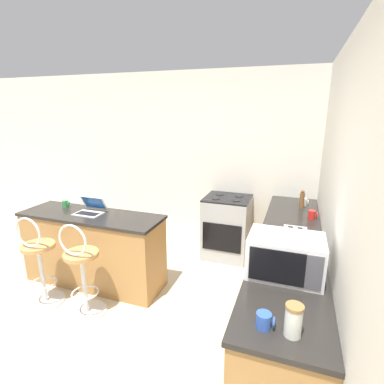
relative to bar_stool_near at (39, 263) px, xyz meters
The scene contains 17 objects.
ground_plane 1.07m from the bar_stool_near, 22.48° to the right, with size 20.00×20.00×0.00m, color #BCAD8E.
wall_back 2.42m from the bar_stool_near, 67.30° to the left, with size 12.00×0.06×2.60m.
wall_right 2.96m from the bar_stool_near, ahead, with size 0.06×12.00×2.60m.
breakfast_bar 0.61m from the bar_stool_near, 63.22° to the left, with size 1.72×0.55×0.88m.
counter_right 2.57m from the bar_stool_near, 13.54° to the left, with size 0.60×2.96×0.88m.
bar_stool_near is the anchor object (origin of this frame).
bar_stool_far 0.55m from the bar_stool_near, ahead, with size 0.40×0.40×1.02m.
laptop 0.78m from the bar_stool_near, 66.85° to the left, with size 0.32×0.27×0.19m.
microwave 2.53m from the bar_stool_near, ahead, with size 0.52×0.37×0.30m.
toaster 2.60m from the bar_stool_near, ahead, with size 0.22×0.27×0.17m.
stove_range 2.40m from the bar_stool_near, 47.36° to the left, with size 0.62×0.58×0.89m.
storage_jar 2.69m from the bar_stool_near, 15.37° to the right, with size 0.10×0.10×0.18m.
mug_red 3.00m from the bar_stool_near, 24.53° to the left, with size 0.10×0.08×0.10m.
mug_green 0.82m from the bar_stool_near, 105.21° to the left, with size 0.09×0.07×0.09m.
mug_blue 2.53m from the bar_stool_near, 16.13° to the right, with size 0.10×0.09×0.09m.
pepper_mill 3.09m from the bar_stool_near, 32.06° to the left, with size 0.06×0.06×0.23m.
mug_white 3.16m from the bar_stool_near, 33.54° to the left, with size 0.11×0.09×0.09m.
Camera 1 is at (1.62, -1.79, 2.05)m, focal length 28.00 mm.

